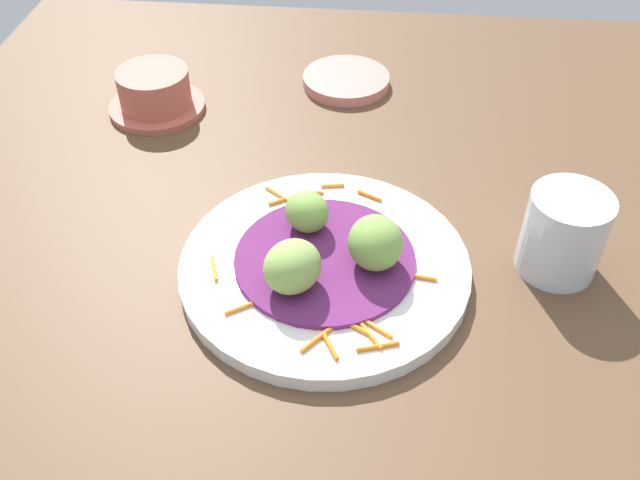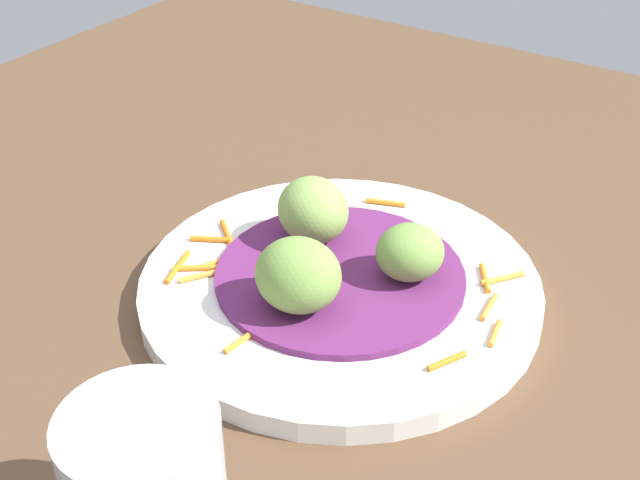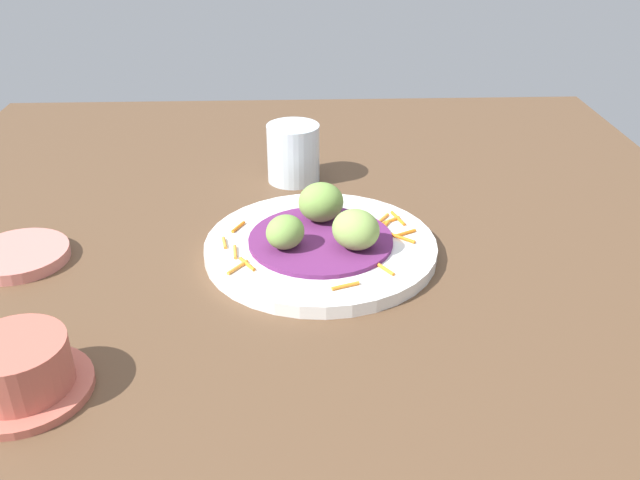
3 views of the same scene
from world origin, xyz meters
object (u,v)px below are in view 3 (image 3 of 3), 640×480
Objects in this scene: water_glass at (293,153)px; guac_scoop_center at (356,230)px; guac_scoop_right at (321,202)px; main_plate at (321,247)px; guac_scoop_left at (285,232)px; terracotta_bowl at (20,371)px; side_plate_small at (19,255)px.

guac_scoop_center is at bearing 105.84° from water_glass.
guac_scoop_right is (3.59, -6.99, 0.11)cm from guac_scoop_center.
water_glass is at bearing -82.08° from main_plate.
guac_scoop_left is 7.87cm from guac_scoop_right.
terracotta_bowl is (26.63, 27.66, -2.08)cm from guac_scoop_right.
guac_scoop_center is 0.66× the size of water_glass.
guac_scoop_center is 24.95cm from water_glass.
guac_scoop_right is 17.31cm from water_glass.
guac_scoop_left is 30.76cm from side_plate_small.
guac_scoop_right is 0.49× the size of side_plate_small.
guac_scoop_left is 7.87cm from guac_scoop_center.
guac_scoop_center is at bearing 147.16° from main_plate.
guac_scoop_center is 38.61cm from side_plate_small.
terracotta_bowl is (-8.16, 22.76, 1.69)cm from side_plate_small.
main_plate reaches higher than side_plate_small.
guac_scoop_right is at bearing -122.84° from guac_scoop_left.
guac_scoop_center is (-3.81, 2.46, 3.57)cm from main_plate.
water_glass is at bearing -74.16° from guac_scoop_center.
water_glass is (-23.41, -44.67, 1.75)cm from terracotta_bowl.
water_glass is at bearing -79.27° from guac_scoop_right.
main_plate is at bearing 87.16° from guac_scoop_right.
guac_scoop_right is at bearing 100.73° from water_glass.
terracotta_bowl reaches higher than main_plate.
guac_scoop_left reaches higher than terracotta_bowl.
guac_scoop_left is 30.76cm from terracotta_bowl.
water_glass reaches higher than guac_scoop_right.
terracotta_bowl is at bearing 46.09° from guac_scoop_right.
water_glass is at bearing -117.65° from terracotta_bowl.
guac_scoop_center is 7.86cm from guac_scoop_right.
guac_scoop_right reaches higher than guac_scoop_left.
guac_scoop_left is at bearing 87.48° from water_glass.
guac_scoop_left reaches higher than side_plate_small.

